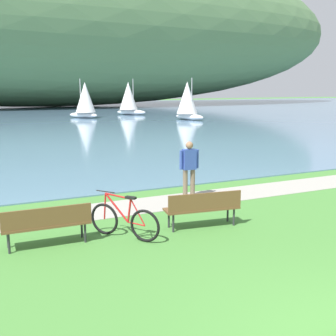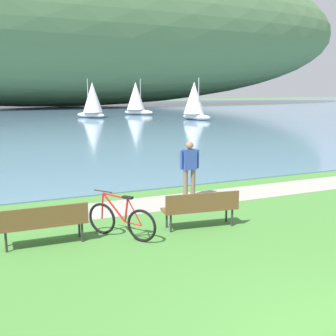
{
  "view_description": "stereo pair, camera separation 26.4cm",
  "coord_description": "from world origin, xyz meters",
  "px_view_note": "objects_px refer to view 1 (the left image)",
  "views": [
    {
      "loc": [
        -4.35,
        -3.04,
        3.29
      ],
      "look_at": [
        0.55,
        7.56,
        1.0
      ],
      "focal_mm": 44.68,
      "sensor_mm": 36.0,
      "label": 1
    },
    {
      "loc": [
        -4.11,
        -3.15,
        3.29
      ],
      "look_at": [
        0.55,
        7.56,
        1.0
      ],
      "focal_mm": 44.68,
      "sensor_mm": 36.0,
      "label": 2
    }
  ],
  "objects_px": {
    "sailboat_toward_hillside": "(85,100)",
    "bicycle_leaning_near_bench": "(124,221)",
    "sailboat_mid_bay": "(129,98)",
    "park_bench_near_camera": "(47,222)",
    "sailboat_nearest_to_shore": "(187,100)",
    "person_at_shoreline": "(189,166)",
    "park_bench_further_along": "(203,206)"
  },
  "relations": [
    {
      "from": "bicycle_leaning_near_bench",
      "to": "sailboat_mid_bay",
      "type": "xyz_separation_m",
      "value": [
        13.58,
        37.92,
        1.58
      ]
    },
    {
      "from": "bicycle_leaning_near_bench",
      "to": "sailboat_toward_hillside",
      "type": "relative_size",
      "value": 0.35
    },
    {
      "from": "park_bench_further_along",
      "to": "sailboat_mid_bay",
      "type": "height_order",
      "value": "sailboat_mid_bay"
    },
    {
      "from": "bicycle_leaning_near_bench",
      "to": "sailboat_nearest_to_shore",
      "type": "bearing_deg",
      "value": 60.18
    },
    {
      "from": "park_bench_further_along",
      "to": "person_at_shoreline",
      "type": "xyz_separation_m",
      "value": [
        0.93,
        2.49,
        0.46
      ]
    },
    {
      "from": "sailboat_mid_bay",
      "to": "sailboat_nearest_to_shore",
      "type": "bearing_deg",
      "value": -73.17
    },
    {
      "from": "sailboat_toward_hillside",
      "to": "park_bench_further_along",
      "type": "bearing_deg",
      "value": -99.44
    },
    {
      "from": "sailboat_mid_bay",
      "to": "sailboat_toward_hillside",
      "type": "bearing_deg",
      "value": -153.58
    },
    {
      "from": "sailboat_nearest_to_shore",
      "to": "sailboat_mid_bay",
      "type": "xyz_separation_m",
      "value": [
        -2.81,
        9.31,
        0.02
      ]
    },
    {
      "from": "sailboat_mid_bay",
      "to": "person_at_shoreline",
      "type": "bearing_deg",
      "value": -106.81
    },
    {
      "from": "bicycle_leaning_near_bench",
      "to": "sailboat_toward_hillside",
      "type": "distance_m",
      "value": 35.91
    },
    {
      "from": "sailboat_toward_hillside",
      "to": "bicycle_leaning_near_bench",
      "type": "bearing_deg",
      "value": -102.49
    },
    {
      "from": "sailboat_toward_hillside",
      "to": "sailboat_mid_bay",
      "type": "bearing_deg",
      "value": 26.42
    },
    {
      "from": "sailboat_nearest_to_shore",
      "to": "sailboat_toward_hillside",
      "type": "xyz_separation_m",
      "value": [
        -8.64,
        6.41,
        -0.02
      ]
    },
    {
      "from": "park_bench_further_along",
      "to": "sailboat_mid_bay",
      "type": "relative_size",
      "value": 0.45
    },
    {
      "from": "sailboat_nearest_to_shore",
      "to": "park_bench_near_camera",
      "type": "bearing_deg",
      "value": -122.36
    },
    {
      "from": "park_bench_further_along",
      "to": "person_at_shoreline",
      "type": "distance_m",
      "value": 2.69
    },
    {
      "from": "bicycle_leaning_near_bench",
      "to": "sailboat_mid_bay",
      "type": "bearing_deg",
      "value": 70.29
    },
    {
      "from": "park_bench_near_camera",
      "to": "bicycle_leaning_near_bench",
      "type": "relative_size",
      "value": 1.27
    },
    {
      "from": "park_bench_near_camera",
      "to": "park_bench_further_along",
      "type": "xyz_separation_m",
      "value": [
        3.52,
        -0.32,
        0.0
      ]
    },
    {
      "from": "park_bench_further_along",
      "to": "bicycle_leaning_near_bench",
      "type": "relative_size",
      "value": 1.29
    },
    {
      "from": "sailboat_toward_hillside",
      "to": "person_at_shoreline",
      "type": "bearing_deg",
      "value": -98.56
    },
    {
      "from": "person_at_shoreline",
      "to": "sailboat_nearest_to_shore",
      "type": "bearing_deg",
      "value": 62.69
    },
    {
      "from": "park_bench_near_camera",
      "to": "sailboat_mid_bay",
      "type": "bearing_deg",
      "value": 68.07
    },
    {
      "from": "park_bench_near_camera",
      "to": "person_at_shoreline",
      "type": "distance_m",
      "value": 4.97
    },
    {
      "from": "bicycle_leaning_near_bench",
      "to": "sailboat_nearest_to_shore",
      "type": "distance_m",
      "value": 33.02
    },
    {
      "from": "park_bench_further_along",
      "to": "sailboat_toward_hillside",
      "type": "height_order",
      "value": "sailboat_toward_hillside"
    },
    {
      "from": "sailboat_toward_hillside",
      "to": "park_bench_near_camera",
      "type": "bearing_deg",
      "value": -105.05
    },
    {
      "from": "park_bench_further_along",
      "to": "bicycle_leaning_near_bench",
      "type": "distance_m",
      "value": 1.92
    },
    {
      "from": "park_bench_near_camera",
      "to": "person_at_shoreline",
      "type": "xyz_separation_m",
      "value": [
        4.45,
        2.17,
        0.46
      ]
    },
    {
      "from": "park_bench_near_camera",
      "to": "sailboat_nearest_to_shore",
      "type": "height_order",
      "value": "sailboat_nearest_to_shore"
    },
    {
      "from": "sailboat_nearest_to_shore",
      "to": "person_at_shoreline",
      "type": "bearing_deg",
      "value": -117.31
    }
  ]
}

